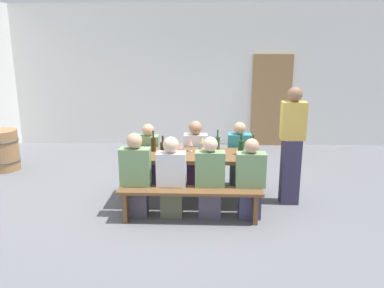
{
  "coord_description": "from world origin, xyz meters",
  "views": [
    {
      "loc": [
        0.21,
        -5.5,
        2.33
      ],
      "look_at": [
        0.0,
        0.0,
        0.9
      ],
      "focal_mm": 36.24,
      "sensor_mm": 36.0,
      "label": 1
    }
  ],
  "objects": [
    {
      "name": "wine_glass_3",
      "position": [
        -0.18,
        0.05,
        0.86
      ],
      "size": [
        0.08,
        0.08,
        0.15
      ],
      "color": "silver",
      "rests_on": "tasting_table"
    },
    {
      "name": "wine_bottle_2",
      "position": [
        0.88,
        -0.07,
        0.86
      ],
      "size": [
        0.07,
        0.07,
        0.3
      ],
      "color": "#194723",
      "rests_on": "tasting_table"
    },
    {
      "name": "wooden_door",
      "position": [
        1.7,
        3.44,
        1.05
      ],
      "size": [
        0.9,
        0.06,
        2.1
      ],
      "primitive_type": "cube",
      "color": "#9E7247",
      "rests_on": "ground"
    },
    {
      "name": "seated_guest_near_0",
      "position": [
        -0.75,
        -0.52,
        0.56
      ],
      "size": [
        0.41,
        0.24,
        1.18
      ],
      "rotation": [
        0.0,
        0.0,
        1.57
      ],
      "color": "#4D4554",
      "rests_on": "ground"
    },
    {
      "name": "seated_guest_near_3",
      "position": [
        0.81,
        -0.52,
        0.53
      ],
      "size": [
        0.39,
        0.24,
        1.12
      ],
      "rotation": [
        0.0,
        0.0,
        1.57
      ],
      "color": "#434169",
      "rests_on": "ground"
    },
    {
      "name": "wine_glass_2",
      "position": [
        0.15,
        0.29,
        0.88
      ],
      "size": [
        0.07,
        0.07,
        0.19
      ],
      "color": "silver",
      "rests_on": "tasting_table"
    },
    {
      "name": "bench_near",
      "position": [
        0.0,
        -0.67,
        0.35
      ],
      "size": [
        1.93,
        0.3,
        0.45
      ],
      "color": "brown",
      "rests_on": "ground"
    },
    {
      "name": "bench_far",
      "position": [
        0.0,
        0.67,
        0.35
      ],
      "size": [
        1.93,
        0.3,
        0.45
      ],
      "color": "brown",
      "rests_on": "ground"
    },
    {
      "name": "wine_glass_0",
      "position": [
        -0.03,
        0.14,
        0.88
      ],
      "size": [
        0.08,
        0.08,
        0.19
      ],
      "color": "silver",
      "rests_on": "tasting_table"
    },
    {
      "name": "wine_bottle_3",
      "position": [
        -0.4,
        -0.25,
        0.88
      ],
      "size": [
        0.08,
        0.08,
        0.33
      ],
      "color": "#332814",
      "rests_on": "tasting_table"
    },
    {
      "name": "tasting_table",
      "position": [
        0.0,
        0.0,
        0.67
      ],
      "size": [
        2.03,
        0.74,
        0.75
      ],
      "color": "brown",
      "rests_on": "ground"
    },
    {
      "name": "seated_guest_near_1",
      "position": [
        -0.26,
        -0.52,
        0.54
      ],
      "size": [
        0.4,
        0.24,
        1.13
      ],
      "rotation": [
        0.0,
        0.0,
        1.57
      ],
      "color": "#575840",
      "rests_on": "ground"
    },
    {
      "name": "standing_host",
      "position": [
        1.46,
        0.01,
        0.86
      ],
      "size": [
        0.35,
        0.24,
        1.74
      ],
      "rotation": [
        0.0,
        0.0,
        3.14
      ],
      "color": "#352F4C",
      "rests_on": "ground"
    },
    {
      "name": "wine_barrel",
      "position": [
        -3.62,
        1.39,
        0.38
      ],
      "size": [
        0.61,
        0.61,
        0.77
      ],
      "color": "#9E7247",
      "rests_on": "ground"
    },
    {
      "name": "seated_guest_near_2",
      "position": [
        0.26,
        -0.52,
        0.54
      ],
      "size": [
        0.4,
        0.24,
        1.14
      ],
      "rotation": [
        0.0,
        0.0,
        1.57
      ],
      "color": "#4E4758",
      "rests_on": "ground"
    },
    {
      "name": "seated_guest_far_1",
      "position": [
        0.04,
        0.52,
        0.55
      ],
      "size": [
        0.37,
        0.24,
        1.14
      ],
      "rotation": [
        0.0,
        0.0,
        -1.57
      ],
      "color": "#572F59",
      "rests_on": "ground"
    },
    {
      "name": "seated_guest_far_2",
      "position": [
        0.74,
        0.52,
        0.54
      ],
      "size": [
        0.37,
        0.24,
        1.13
      ],
      "rotation": [
        0.0,
        0.0,
        -1.57
      ],
      "color": "#2D3B39",
      "rests_on": "ground"
    },
    {
      "name": "wine_bottle_4",
      "position": [
        0.72,
        -0.01,
        0.86
      ],
      "size": [
        0.08,
        0.08,
        0.31
      ],
      "color": "#194723",
      "rests_on": "tasting_table"
    },
    {
      "name": "seated_guest_far_0",
      "position": [
        -0.72,
        0.52,
        0.52
      ],
      "size": [
        0.33,
        0.24,
        1.09
      ],
      "rotation": [
        0.0,
        0.0,
        -1.57
      ],
      "color": "#36274E",
      "rests_on": "ground"
    },
    {
      "name": "wine_bottle_0",
      "position": [
        0.38,
        0.13,
        0.87
      ],
      "size": [
        0.07,
        0.07,
        0.34
      ],
      "color": "#234C2D",
      "rests_on": "tasting_table"
    },
    {
      "name": "ground_plane",
      "position": [
        0.0,
        0.0,
        0.0
      ],
      "size": [
        24.0,
        24.0,
        0.0
      ],
      "primitive_type": "plane",
      "color": "slate"
    },
    {
      "name": "back_wall",
      "position": [
        0.0,
        3.58,
        1.6
      ],
      "size": [
        14.0,
        0.2,
        3.2
      ],
      "primitive_type": "cube",
      "color": "white",
      "rests_on": "ground"
    },
    {
      "name": "wine_bottle_1",
      "position": [
        -0.59,
        0.13,
        0.87
      ],
      "size": [
        0.07,
        0.07,
        0.32
      ],
      "color": "#332814",
      "rests_on": "tasting_table"
    },
    {
      "name": "wine_glass_1",
      "position": [
        0.37,
        -0.11,
        0.87
      ],
      "size": [
        0.06,
        0.06,
        0.17
      ],
      "color": "silver",
      "rests_on": "tasting_table"
    }
  ]
}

